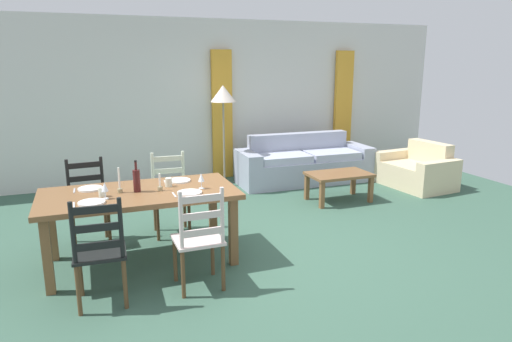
# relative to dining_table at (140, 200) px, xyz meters

# --- Properties ---
(ground_plane) EXTENTS (9.60, 9.60, 0.02)m
(ground_plane) POSITION_rel_dining_table_xyz_m (1.28, -0.04, -0.67)
(ground_plane) COLOR #375948
(wall_far) EXTENTS (9.60, 0.16, 2.70)m
(wall_far) POSITION_rel_dining_table_xyz_m (1.28, 3.26, 0.69)
(wall_far) COLOR silver
(wall_far) RESTS_ON ground_plane
(curtain_panel_left) EXTENTS (0.35, 0.08, 2.20)m
(curtain_panel_left) POSITION_rel_dining_table_xyz_m (1.79, 3.12, 0.44)
(curtain_panel_left) COLOR gold
(curtain_panel_left) RESTS_ON ground_plane
(curtain_panel_right) EXTENTS (0.35, 0.08, 2.20)m
(curtain_panel_right) POSITION_rel_dining_table_xyz_m (4.19, 3.12, 0.44)
(curtain_panel_right) COLOR gold
(curtain_panel_right) RESTS_ON ground_plane
(dining_table) EXTENTS (1.90, 0.96, 0.75)m
(dining_table) POSITION_rel_dining_table_xyz_m (0.00, 0.00, 0.00)
(dining_table) COLOR brown
(dining_table) RESTS_ON ground_plane
(dining_chair_near_left) EXTENTS (0.44, 0.42, 0.96)m
(dining_chair_near_left) POSITION_rel_dining_table_xyz_m (-0.42, -0.75, -0.19)
(dining_chair_near_left) COLOR black
(dining_chair_near_left) RESTS_ON ground_plane
(dining_chair_near_right) EXTENTS (0.42, 0.40, 0.96)m
(dining_chair_near_right) POSITION_rel_dining_table_xyz_m (0.41, -0.76, -0.19)
(dining_chair_near_right) COLOR beige
(dining_chair_near_right) RESTS_ON ground_plane
(dining_chair_far_left) EXTENTS (0.45, 0.43, 0.96)m
(dining_chair_far_left) POSITION_rel_dining_table_xyz_m (-0.48, 0.71, -0.19)
(dining_chair_far_left) COLOR black
(dining_chair_far_left) RESTS_ON ground_plane
(dining_chair_far_right) EXTENTS (0.44, 0.42, 0.96)m
(dining_chair_far_right) POSITION_rel_dining_table_xyz_m (0.43, 0.74, -0.19)
(dining_chair_far_right) COLOR beige
(dining_chair_far_right) RESTS_ON ground_plane
(dinner_plate_near_left) EXTENTS (0.24, 0.24, 0.02)m
(dinner_plate_near_left) POSITION_rel_dining_table_xyz_m (-0.45, -0.25, 0.10)
(dinner_plate_near_left) COLOR white
(dinner_plate_near_left) RESTS_ON dining_table
(fork_near_left) EXTENTS (0.02, 0.17, 0.01)m
(fork_near_left) POSITION_rel_dining_table_xyz_m (-0.60, -0.25, 0.09)
(fork_near_left) COLOR silver
(fork_near_left) RESTS_ON dining_table
(dinner_plate_near_right) EXTENTS (0.24, 0.24, 0.02)m
(dinner_plate_near_right) POSITION_rel_dining_table_xyz_m (0.45, -0.25, 0.10)
(dinner_plate_near_right) COLOR white
(dinner_plate_near_right) RESTS_ON dining_table
(fork_near_right) EXTENTS (0.02, 0.17, 0.01)m
(fork_near_right) POSITION_rel_dining_table_xyz_m (0.30, -0.25, 0.09)
(fork_near_right) COLOR silver
(fork_near_right) RESTS_ON dining_table
(dinner_plate_far_left) EXTENTS (0.24, 0.24, 0.02)m
(dinner_plate_far_left) POSITION_rel_dining_table_xyz_m (-0.45, 0.25, 0.10)
(dinner_plate_far_left) COLOR white
(dinner_plate_far_left) RESTS_ON dining_table
(fork_far_left) EXTENTS (0.02, 0.17, 0.01)m
(fork_far_left) POSITION_rel_dining_table_xyz_m (-0.60, 0.25, 0.09)
(fork_far_left) COLOR silver
(fork_far_left) RESTS_ON dining_table
(dinner_plate_far_right) EXTENTS (0.24, 0.24, 0.02)m
(dinner_plate_far_right) POSITION_rel_dining_table_xyz_m (0.45, 0.25, 0.10)
(dinner_plate_far_right) COLOR white
(dinner_plate_far_right) RESTS_ON dining_table
(fork_far_right) EXTENTS (0.03, 0.17, 0.01)m
(fork_far_right) POSITION_rel_dining_table_xyz_m (0.30, 0.25, 0.09)
(fork_far_right) COLOR silver
(fork_far_right) RESTS_ON dining_table
(wine_bottle) EXTENTS (0.07, 0.07, 0.32)m
(wine_bottle) POSITION_rel_dining_table_xyz_m (-0.02, -0.00, 0.20)
(wine_bottle) COLOR #471919
(wine_bottle) RESTS_ON dining_table
(wine_glass_near_left) EXTENTS (0.06, 0.06, 0.16)m
(wine_glass_near_left) POSITION_rel_dining_table_xyz_m (-0.32, -0.15, 0.20)
(wine_glass_near_left) COLOR white
(wine_glass_near_left) RESTS_ON dining_table
(wine_glass_near_right) EXTENTS (0.06, 0.06, 0.16)m
(wine_glass_near_right) POSITION_rel_dining_table_xyz_m (0.60, -0.12, 0.20)
(wine_glass_near_right) COLOR white
(wine_glass_near_right) RESTS_ON dining_table
(coffee_cup_primary) EXTENTS (0.07, 0.07, 0.09)m
(coffee_cup_primary) POSITION_rel_dining_table_xyz_m (0.31, 0.08, 0.13)
(coffee_cup_primary) COLOR silver
(coffee_cup_primary) RESTS_ON dining_table
(coffee_cup_secondary) EXTENTS (0.07, 0.07, 0.09)m
(coffee_cup_secondary) POSITION_rel_dining_table_xyz_m (-0.35, -0.06, 0.13)
(coffee_cup_secondary) COLOR silver
(coffee_cup_secondary) RESTS_ON dining_table
(candle_tall) EXTENTS (0.05, 0.05, 0.25)m
(candle_tall) POSITION_rel_dining_table_xyz_m (-0.18, 0.02, 0.16)
(candle_tall) COLOR #998C66
(candle_tall) RESTS_ON dining_table
(candle_short) EXTENTS (0.05, 0.05, 0.17)m
(candle_short) POSITION_rel_dining_table_xyz_m (0.20, -0.04, 0.13)
(candle_short) COLOR #998C66
(candle_short) RESTS_ON dining_table
(couch) EXTENTS (2.29, 0.84, 0.80)m
(couch) POSITION_rel_dining_table_xyz_m (3.00, 2.35, -0.37)
(couch) COLOR #9AA0B4
(couch) RESTS_ON ground_plane
(coffee_table) EXTENTS (0.90, 0.56, 0.42)m
(coffee_table) POSITION_rel_dining_table_xyz_m (2.96, 1.14, -0.31)
(coffee_table) COLOR brown
(coffee_table) RESTS_ON ground_plane
(armchair_upholstered) EXTENTS (0.90, 1.23, 0.72)m
(armchair_upholstered) POSITION_rel_dining_table_xyz_m (4.61, 1.39, -0.41)
(armchair_upholstered) COLOR beige
(armchair_upholstered) RESTS_ON ground_plane
(standing_lamp) EXTENTS (0.40, 0.40, 1.64)m
(standing_lamp) POSITION_rel_dining_table_xyz_m (1.64, 2.54, 0.75)
(standing_lamp) COLOR #332D28
(standing_lamp) RESTS_ON ground_plane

